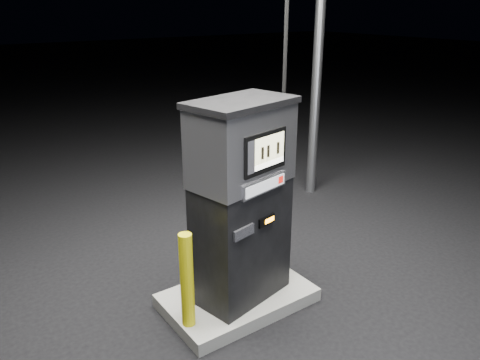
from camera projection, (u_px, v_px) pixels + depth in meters
ground at (238, 303)px, 5.25m from camera, size 80.00×80.00×0.00m
pump_island at (238, 298)px, 5.22m from camera, size 1.60×1.00×0.15m
fuel_dispenser at (242, 201)px, 4.79m from camera, size 1.24×0.84×4.47m
bollard_left at (187, 281)px, 4.51m from camera, size 0.17×0.17×1.00m
bollard_right at (281, 230)px, 5.54m from camera, size 0.16×0.16×0.97m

